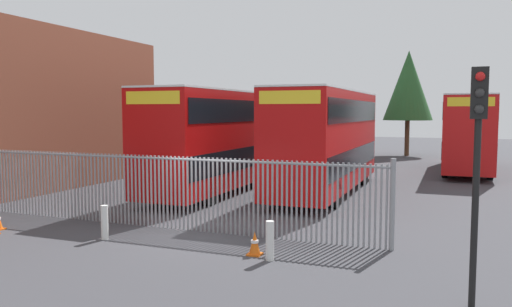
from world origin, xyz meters
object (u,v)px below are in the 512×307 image
double_decker_bus_behind_fence_right (467,130)px  traffic_cone_near_kerb (255,243)px  double_decker_bus_near_gate (221,137)px  bollard_near_left (105,222)px  double_decker_bus_far_back (324,127)px  bollard_center_front (270,241)px  traffic_light_kerbside (478,143)px  double_decker_bus_behind_fence_left (327,137)px

double_decker_bus_behind_fence_right → traffic_cone_near_kerb: double_decker_bus_behind_fence_right is taller
double_decker_bus_near_gate → bollard_near_left: (0.65, -8.85, -1.95)m
double_decker_bus_near_gate → bollard_near_left: 9.09m
double_decker_bus_far_back → traffic_cone_near_kerb: 25.31m
double_decker_bus_near_gate → bollard_near_left: size_ratio=11.38×
double_decker_bus_far_back → bollard_near_left: double_decker_bus_far_back is taller
double_decker_bus_far_back → bollard_center_front: bearing=-78.9°
double_decker_bus_behind_fence_right → bollard_center_front: (-4.71, -20.85, -1.95)m
traffic_light_kerbside → bollard_center_front: bearing=162.6°
double_decker_bus_near_gate → double_decker_bus_behind_fence_left: 4.64m
bollard_near_left → traffic_cone_near_kerb: size_ratio=1.61×
double_decker_bus_far_back → traffic_cone_near_kerb: size_ratio=18.32×
double_decker_bus_behind_fence_left → traffic_light_kerbside: size_ratio=2.51×
double_decker_bus_behind_fence_right → traffic_light_kerbside: double_decker_bus_behind_fence_right is taller
bollard_center_front → traffic_light_kerbside: (4.37, -1.37, 2.51)m
double_decker_bus_behind_fence_left → bollard_near_left: double_decker_bus_behind_fence_left is taller
double_decker_bus_near_gate → bollard_near_left: double_decker_bus_near_gate is taller
double_decker_bus_behind_fence_left → double_decker_bus_far_back: (-3.81, 14.83, 0.00)m
double_decker_bus_behind_fence_right → traffic_cone_near_kerb: 21.33m
double_decker_bus_far_back → double_decker_bus_behind_fence_left: bearing=-75.6°
bollard_near_left → traffic_light_kerbside: bearing=-9.5°
double_decker_bus_far_back → bollard_center_front: 25.66m
double_decker_bus_behind_fence_left → double_decker_bus_far_back: same height
traffic_cone_near_kerb → bollard_center_front: bearing=-29.3°
double_decker_bus_near_gate → bollard_center_front: 10.79m
traffic_cone_near_kerb → traffic_light_kerbside: 5.81m
double_decker_bus_behind_fence_left → bollard_near_left: bearing=-110.7°
double_decker_bus_behind_fence_left → traffic_cone_near_kerb: (0.61, -10.00, -2.13)m
traffic_cone_near_kerb → double_decker_bus_far_back: bearing=100.1°
bollard_near_left → traffic_light_kerbside: size_ratio=0.22×
traffic_cone_near_kerb → traffic_light_kerbside: traffic_light_kerbside is taller
double_decker_bus_far_back → bollard_center_front: size_ratio=11.38×
double_decker_bus_behind_fence_right → double_decker_bus_far_back: bearing=156.1°
double_decker_bus_near_gate → traffic_light_kerbside: 14.40m
traffic_cone_near_kerb → double_decker_bus_near_gate: bearing=120.1°
bollard_center_front → traffic_cone_near_kerb: (-0.50, 0.28, -0.19)m
bollard_center_front → traffic_cone_near_kerb: 0.60m
bollard_near_left → traffic_cone_near_kerb: (4.42, 0.11, -0.19)m
double_decker_bus_behind_fence_right → bollard_near_left: size_ratio=11.38×
double_decker_bus_behind_fence_left → bollard_center_front: size_ratio=11.38×
double_decker_bus_near_gate → double_decker_bus_behind_fence_left: same height
double_decker_bus_behind_fence_left → double_decker_bus_behind_fence_right: (5.81, 10.57, 0.00)m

